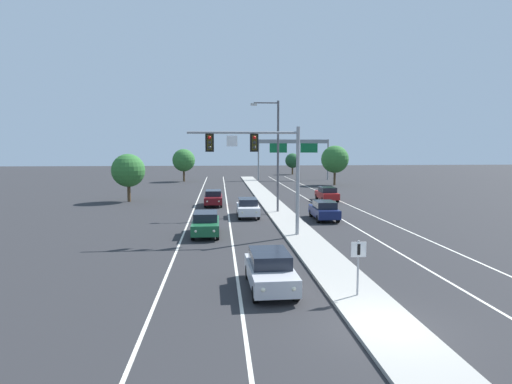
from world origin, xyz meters
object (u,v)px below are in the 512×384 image
(car_oncoming_green, at_px, (206,223))
(car_oncoming_white, at_px, (248,207))
(tree_far_left_b, at_px, (184,160))
(median_sign_post, at_px, (358,260))
(highway_sign_gantry, at_px, (294,147))
(overhead_signal_mast, at_px, (263,157))
(car_oncoming_silver, at_px, (270,270))
(car_receding_navy, at_px, (324,210))
(street_lamp_median, at_px, (276,150))
(tree_far_right_a, at_px, (293,161))
(tree_far_left_c, at_px, (128,171))
(car_receding_red, at_px, (327,194))
(tree_far_right_c, at_px, (335,159))
(car_oncoming_darkred, at_px, (213,198))

(car_oncoming_green, relative_size, car_oncoming_white, 1.00)
(tree_far_left_b, bearing_deg, median_sign_post, -79.07)
(car_oncoming_white, xyz_separation_m, highway_sign_gantry, (11.25, 41.87, 5.34))
(overhead_signal_mast, height_order, median_sign_post, overhead_signal_mast)
(median_sign_post, relative_size, car_oncoming_silver, 0.49)
(car_receding_navy, xyz_separation_m, tree_far_left_b, (-14.90, 41.89, 2.92))
(median_sign_post, relative_size, car_receding_navy, 0.49)
(street_lamp_median, relative_size, tree_far_right_a, 2.12)
(car_oncoming_green, height_order, car_oncoming_white, same)
(tree_far_left_c, height_order, tree_far_left_b, tree_far_left_b)
(tree_far_left_c, relative_size, tree_far_right_a, 1.12)
(car_receding_red, height_order, highway_sign_gantry, highway_sign_gantry)
(tree_far_right_a, bearing_deg, tree_far_right_c, -85.62)
(car_oncoming_darkred, xyz_separation_m, tree_far_right_c, (19.00, 22.97, 3.30))
(highway_sign_gantry, height_order, tree_far_left_c, highway_sign_gantry)
(car_receding_navy, bearing_deg, street_lamp_median, 131.78)
(median_sign_post, bearing_deg, tree_far_right_c, 75.78)
(car_oncoming_white, bearing_deg, car_oncoming_darkred, 112.44)
(car_oncoming_green, bearing_deg, tree_far_left_b, 96.36)
(street_lamp_median, relative_size, car_oncoming_silver, 2.22)
(tree_far_left_b, bearing_deg, car_oncoming_white, -77.68)
(car_receding_navy, height_order, tree_far_left_c, tree_far_left_c)
(highway_sign_gantry, bearing_deg, car_oncoming_green, -106.46)
(median_sign_post, bearing_deg, street_lamp_median, 90.86)
(car_oncoming_green, bearing_deg, highway_sign_gantry, 73.54)
(car_oncoming_silver, bearing_deg, highway_sign_gantry, 79.26)
(car_oncoming_darkred, bearing_deg, car_oncoming_white, -67.56)
(median_sign_post, distance_m, car_oncoming_green, 14.51)
(car_receding_red, distance_m, tree_far_right_a, 47.98)
(car_receding_navy, bearing_deg, tree_far_right_c, 73.36)
(street_lamp_median, height_order, car_oncoming_silver, street_lamp_median)
(overhead_signal_mast, distance_m, car_oncoming_darkred, 17.05)
(car_oncoming_green, distance_m, car_oncoming_darkred, 15.11)
(overhead_signal_mast, distance_m, car_oncoming_white, 9.76)
(car_oncoming_green, distance_m, tree_far_right_c, 42.83)
(car_oncoming_darkred, height_order, car_receding_red, same)
(tree_far_left_b, bearing_deg, car_receding_red, -58.32)
(median_sign_post, bearing_deg, car_receding_navy, 80.14)
(median_sign_post, bearing_deg, car_oncoming_green, 116.12)
(tree_far_right_a, bearing_deg, tree_far_left_b, -141.12)
(car_oncoming_darkred, bearing_deg, car_receding_navy, -45.87)
(tree_far_left_b, bearing_deg, car_oncoming_silver, -81.93)
(car_receding_red, xyz_separation_m, tree_far_left_b, (-18.26, 29.59, 2.92))
(tree_far_right_a, distance_m, tree_far_right_c, 27.61)
(median_sign_post, relative_size, car_oncoming_darkred, 0.49)
(car_oncoming_green, distance_m, car_oncoming_white, 8.40)
(car_oncoming_green, bearing_deg, car_oncoming_silver, -75.07)
(highway_sign_gantry, xyz_separation_m, tree_far_left_c, (-23.71, -30.31, -2.71))
(car_oncoming_green, distance_m, tree_far_left_c, 21.44)
(car_receding_red, height_order, tree_far_left_b, tree_far_left_b)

